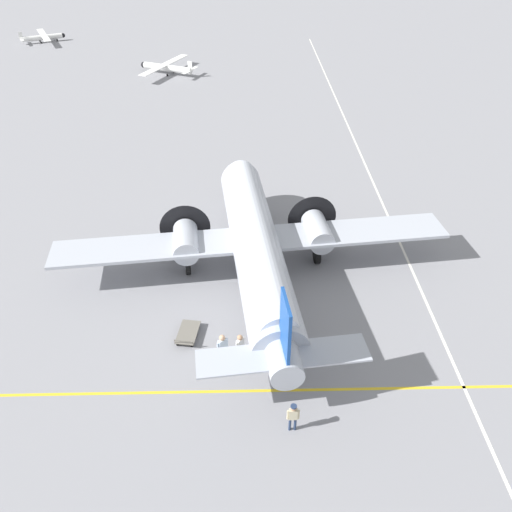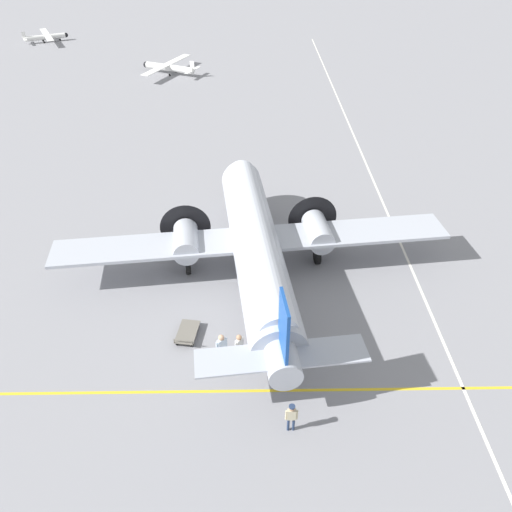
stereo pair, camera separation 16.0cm
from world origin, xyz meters
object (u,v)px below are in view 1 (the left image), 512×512
Objects in this scene: baggage_cart at (188,333)px; light_aircraft_distant at (166,67)px; airliner_main at (255,240)px; crew_foreground at (293,415)px; passenger_boarding at (240,345)px; suitcase_near_door at (233,355)px; light_aircraft_taxiing at (43,37)px; ramp_agent at (223,346)px.

light_aircraft_distant is at bearing 17.01° from baggage_cart.
crew_foreground is at bearing -179.16° from airliner_main.
light_aircraft_distant reaches higher than passenger_boarding.
airliner_main is at bearing 129.06° from light_aircraft_distant.
suitcase_near_door is (-1.24, -6.81, -2.32)m from airliner_main.
suitcase_near_door is at bearing 122.07° from crew_foreground.
crew_foreground is 0.86× the size of baggage_cart.
airliner_main is at bearing 35.32° from passenger_boarding.
suitcase_near_door is 2.92m from baggage_cart.
light_aircraft_taxiing is (-20.91, 16.79, -0.05)m from light_aircraft_distant.
passenger_boarding reaches higher than baggage_cart.
passenger_boarding is 49.39m from light_aircraft_distant.
ramp_agent is 0.19× the size of light_aircraft_distant.
light_aircraft_distant reaches higher than crew_foreground.
crew_foreground is at bearing -90.24° from light_aircraft_taxiing.
passenger_boarding is (-2.29, 4.12, 0.01)m from crew_foreground.
airliner_main is 37.34× the size of suitcase_near_door.
baggage_cart is at bearing 123.20° from light_aircraft_distant.
ramp_agent is (-0.86, -0.14, 0.09)m from passenger_boarding.
light_aircraft_taxiing is at bearing 67.74° from passenger_boarding.
airliner_main is 11.16m from crew_foreground.
airliner_main reaches higher than ramp_agent.
light_aircraft_taxiing is at bearing -13.94° from light_aircraft_distant.
light_aircraft_taxiing is (-31.46, 58.38, -1.85)m from airliner_main.
baggage_cart is 69.38m from light_aircraft_taxiing.
baggage_cart is at bearing 101.78° from passenger_boarding.
ramp_agent is (-3.15, 3.98, 0.10)m from crew_foreground.
airliner_main reaches higher than suitcase_near_door.
crew_foreground is at bearing 127.65° from light_aircraft_distant.
light_aircraft_taxiing is at bearing 114.87° from suitcase_near_door.
airliner_main is 42.94m from light_aircraft_distant.
suitcase_near_door is (0.49, 0.17, -0.83)m from ramp_agent.
crew_foreground is 7.73m from baggage_cart.
ramp_agent is 71.80m from light_aircraft_taxiing.
suitcase_near_door is (-2.66, 4.15, -0.74)m from crew_foreground.
baggage_cart is (-1.93, 1.80, -0.86)m from ramp_agent.
light_aircraft_distant is (-9.30, 48.40, 0.52)m from suitcase_near_door.
crew_foreground is at bearing -85.74° from ramp_agent.
passenger_boarding reaches higher than suitcase_near_door.
light_aircraft_taxiing reaches higher than passenger_boarding.
airliner_main is at bearing -26.65° from baggage_cart.
suitcase_near_door is at bearing -90.74° from light_aircraft_taxiing.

